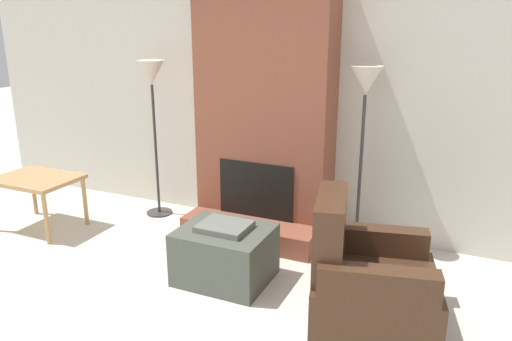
% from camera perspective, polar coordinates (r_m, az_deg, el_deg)
% --- Properties ---
extents(wall_back, '(7.43, 0.06, 2.60)m').
position_cam_1_polar(wall_back, '(5.12, 2.09, 7.87)').
color(wall_back, beige).
rests_on(wall_back, ground_plane).
extents(fireplace, '(1.35, 0.77, 2.60)m').
position_cam_1_polar(fireplace, '(4.89, 0.89, 6.48)').
color(fireplace, brown).
rests_on(fireplace, ground_plane).
extents(ottoman, '(0.74, 0.62, 0.50)m').
position_cam_1_polar(ottoman, '(4.21, -3.56, -9.46)').
color(ottoman, '#474C42').
rests_on(ottoman, ground_plane).
extents(armchair, '(1.03, 1.00, 0.94)m').
position_cam_1_polar(armchair, '(3.77, 12.21, -12.51)').
color(armchair, '#422819').
rests_on(armchair, ground_plane).
extents(side_table, '(0.82, 0.61, 0.56)m').
position_cam_1_polar(side_table, '(5.58, -23.78, -1.35)').
color(side_table, tan).
rests_on(side_table, ground_plane).
extents(floor_lamp_left, '(0.29, 0.29, 1.70)m').
position_cam_1_polar(floor_lamp_left, '(5.41, -11.81, 9.35)').
color(floor_lamp_left, '#333333').
rests_on(floor_lamp_left, ground_plane).
extents(floor_lamp_right, '(0.29, 0.29, 1.72)m').
position_cam_1_polar(floor_lamp_right, '(4.48, 12.34, 8.10)').
color(floor_lamp_right, '#333333').
rests_on(floor_lamp_right, ground_plane).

